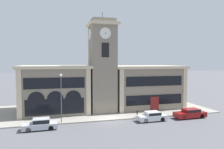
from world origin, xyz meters
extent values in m
plane|color=#56565B|center=(0.00, 0.00, 0.00)|extent=(300.00, 300.00, 0.00)
cube|color=gray|center=(0.00, 7.25, 0.07)|extent=(36.87, 14.51, 0.15)
cube|color=gray|center=(0.00, 5.41, 7.03)|extent=(4.00, 4.00, 14.06)
cube|color=beige|center=(0.00, 5.41, 14.28)|extent=(4.70, 4.70, 0.45)
cube|color=gray|center=(0.00, 5.41, 14.81)|extent=(3.68, 3.68, 0.60)
cylinder|color=#4C4C51|center=(0.00, 5.41, 15.71)|extent=(0.10, 0.10, 1.20)
cylinder|color=silver|center=(0.00, 3.36, 12.70)|extent=(1.73, 0.10, 1.73)
cylinder|color=black|center=(0.00, 3.29, 12.70)|extent=(0.14, 0.04, 0.14)
cylinder|color=silver|center=(-2.05, 5.41, 12.70)|extent=(0.10, 1.73, 1.73)
cylinder|color=black|center=(-2.12, 5.41, 12.70)|extent=(0.04, 0.14, 0.14)
cube|color=black|center=(0.00, 3.37, 10.13)|extent=(1.12, 0.10, 2.20)
cube|color=gray|center=(-7.56, 7.96, 3.63)|extent=(10.52, 9.09, 7.26)
cube|color=beige|center=(-7.56, 7.96, 7.48)|extent=(11.22, 9.79, 0.45)
cube|color=beige|center=(-12.47, 3.35, 3.63)|extent=(0.70, 0.16, 7.26)
cube|color=beige|center=(-2.65, 3.35, 3.63)|extent=(0.70, 0.16, 7.26)
cube|color=black|center=(-7.56, 3.37, 5.22)|extent=(8.62, 0.10, 1.60)
cube|color=black|center=(-7.56, 3.37, 1.74)|extent=(8.41, 0.10, 2.32)
cylinder|color=black|center=(-10.19, 3.36, 2.90)|extent=(2.31, 0.06, 2.31)
cylinder|color=black|center=(-7.56, 3.36, 2.90)|extent=(2.31, 0.06, 2.31)
cylinder|color=black|center=(-4.93, 3.36, 2.90)|extent=(2.31, 0.06, 2.31)
cube|color=gray|center=(8.37, 7.96, 3.57)|extent=(12.14, 9.09, 7.14)
cube|color=beige|center=(8.37, 7.96, 7.37)|extent=(12.84, 9.79, 0.45)
cube|color=beige|center=(2.65, 3.35, 3.57)|extent=(0.70, 0.16, 7.14)
cube|color=beige|center=(14.09, 3.35, 3.57)|extent=(0.70, 0.16, 7.14)
cube|color=black|center=(8.37, 3.37, 5.14)|extent=(9.95, 0.10, 1.57)
cube|color=maroon|center=(8.37, 3.36, 1.29)|extent=(1.50, 0.12, 2.57)
cube|color=black|center=(8.37, 3.37, 2.06)|extent=(9.95, 0.10, 1.60)
cube|color=#B2B7C1|center=(-9.47, -1.59, 0.49)|extent=(4.17, 1.85, 0.64)
cube|color=#B2B7C1|center=(-9.31, -1.59, 1.10)|extent=(2.02, 1.62, 0.58)
cube|color=black|center=(-9.31, -1.59, 1.10)|extent=(1.94, 1.65, 0.43)
cylinder|color=black|center=(-10.72, -2.39, 0.31)|extent=(0.62, 0.24, 0.61)
cylinder|color=black|center=(-10.77, -0.88, 0.31)|extent=(0.62, 0.24, 0.61)
cylinder|color=black|center=(-8.17, -2.31, 0.31)|extent=(0.62, 0.24, 0.61)
cylinder|color=black|center=(-8.22, -0.80, 0.31)|extent=(0.62, 0.24, 0.61)
cube|color=silver|center=(5.46, -1.59, 0.51)|extent=(4.14, 1.90, 0.66)
cube|color=silver|center=(5.62, -1.59, 1.08)|extent=(2.01, 1.65, 0.49)
cube|color=black|center=(5.62, -1.59, 1.08)|extent=(1.93, 1.69, 0.37)
cylinder|color=black|center=(4.21, -2.41, 0.32)|extent=(0.65, 0.24, 0.65)
cylinder|color=black|center=(4.17, -0.86, 0.32)|extent=(0.65, 0.24, 0.65)
cylinder|color=black|center=(6.75, -2.33, 0.32)|extent=(0.65, 0.24, 0.65)
cylinder|color=black|center=(6.70, -0.78, 0.32)|extent=(0.65, 0.24, 0.65)
cube|color=maroon|center=(11.65, -1.59, 0.55)|extent=(4.79, 1.92, 0.73)
cube|color=maroon|center=(11.84, -1.59, 1.15)|extent=(2.32, 1.66, 0.46)
cube|color=black|center=(11.84, -1.59, 1.15)|extent=(2.23, 1.70, 0.35)
cylinder|color=black|center=(10.21, -2.41, 0.34)|extent=(0.69, 0.24, 0.68)
cylinder|color=black|center=(10.16, -0.86, 0.34)|extent=(0.69, 0.24, 0.68)
cylinder|color=black|center=(13.15, -2.32, 0.34)|extent=(0.69, 0.24, 0.68)
cylinder|color=black|center=(13.10, -0.77, 0.34)|extent=(0.69, 0.24, 0.68)
cylinder|color=#4C4C51|center=(-6.82, 0.50, 3.25)|extent=(0.12, 0.12, 6.20)
sphere|color=silver|center=(-6.82, 0.50, 6.53)|extent=(0.36, 0.36, 0.36)
cylinder|color=black|center=(4.02, 0.22, 0.60)|extent=(0.18, 0.18, 0.90)
sphere|color=black|center=(4.02, 0.22, 1.13)|extent=(0.16, 0.16, 0.16)
cylinder|color=red|center=(11.86, 0.57, 0.50)|extent=(0.22, 0.22, 0.70)
sphere|color=red|center=(11.86, 0.57, 0.93)|extent=(0.19, 0.19, 0.19)
camera|label=1|loc=(-7.87, -29.29, 8.31)|focal=35.00mm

